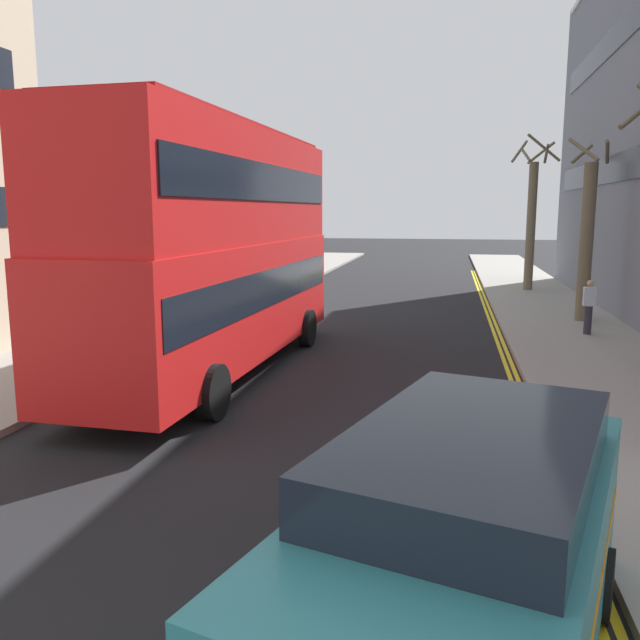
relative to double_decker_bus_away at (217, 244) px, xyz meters
name	(u,v)px	position (x,y,z in m)	size (l,w,h in m)	color
sidewalk_right	(601,364)	(8.96, 2.26, -2.96)	(4.00, 80.00, 0.14)	gray
sidewalk_left	(112,343)	(-4.04, 2.26, -2.96)	(4.00, 80.00, 0.14)	gray
kerb_line_outer	(520,384)	(6.86, 0.26, -3.03)	(0.10, 56.00, 0.01)	yellow
kerb_line_inner	(512,383)	(6.70, 0.26, -3.03)	(0.10, 56.00, 0.01)	yellow
double_decker_bus_away	(217,244)	(0.00, 0.00, 0.00)	(3.12, 10.89, 5.64)	red
taxi_minivan	(462,568)	(5.40, -9.46, -1.96)	(3.14, 5.14, 2.12)	teal
pedestrian_far	(589,306)	(9.36, 5.99, -2.04)	(0.34, 0.22, 1.62)	#2D2D38
street_tree_far	(531,219)	(8.91, 17.24, 0.35)	(2.13, 2.14, 6.98)	#6B6047
street_tree_distant	(586,239)	(9.67, 8.59, -0.16)	(1.39, 1.45, 5.96)	#6B6047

